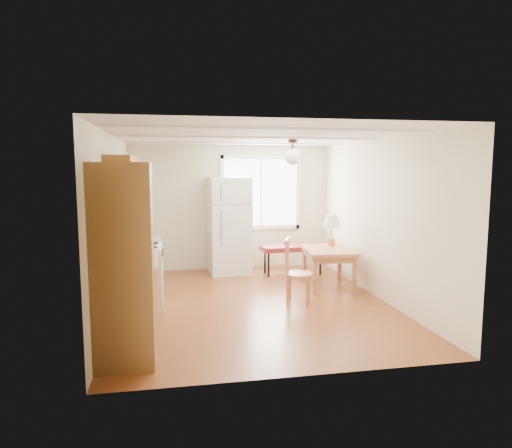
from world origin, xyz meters
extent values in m
cube|color=#5D2A13|center=(0.00, 0.00, 0.00)|extent=(4.60, 5.60, 0.12)
cube|color=white|center=(0.00, 0.00, 2.50)|extent=(4.60, 5.60, 0.12)
cube|color=beige|center=(0.00, 2.50, 1.25)|extent=(4.60, 0.10, 2.50)
cube|color=beige|center=(0.00, -2.50, 1.25)|extent=(4.60, 0.10, 2.50)
cube|color=beige|center=(-2.00, 0.00, 1.25)|extent=(0.10, 5.60, 2.50)
cube|color=beige|center=(2.00, 0.00, 1.25)|extent=(0.10, 5.60, 2.50)
cube|color=brown|center=(-1.70, -1.85, 1.05)|extent=(0.60, 0.60, 2.10)
cube|color=brown|center=(-1.70, -0.85, 0.43)|extent=(0.60, 1.10, 0.86)
cube|color=tan|center=(-1.69, -0.85, 0.88)|extent=(0.62, 1.14, 0.04)
cube|color=white|center=(-1.68, 0.20, 0.45)|extent=(0.65, 0.76, 0.90)
cube|color=brown|center=(-1.70, 0.95, 0.43)|extent=(0.60, 0.60, 0.86)
cube|color=brown|center=(-1.83, -0.15, 1.85)|extent=(0.33, 1.60, 0.70)
cube|color=white|center=(0.60, 2.48, 1.55)|extent=(1.50, 0.02, 1.35)
cylinder|color=black|center=(0.70, 0.40, 2.46)|extent=(0.14, 0.14, 0.06)
cylinder|color=black|center=(0.70, 0.40, 2.36)|extent=(0.03, 0.03, 0.16)
sphere|color=white|center=(0.70, 0.40, 2.22)|extent=(0.26, 0.26, 0.26)
cube|color=white|center=(-0.10, 2.12, 0.93)|extent=(0.81, 0.81, 1.86)
cube|color=gray|center=(-0.10, 1.74, 1.37)|extent=(0.77, 0.02, 0.02)
cube|color=gray|center=(-0.29, 1.72, 1.12)|extent=(0.03, 0.03, 1.12)
cube|color=maroon|center=(1.09, 1.76, 0.51)|extent=(1.24, 0.54, 0.09)
cylinder|color=black|center=(0.58, 1.59, 0.23)|extent=(0.04, 0.04, 0.47)
cylinder|color=black|center=(1.60, 1.59, 0.23)|extent=(0.04, 0.04, 0.47)
cylinder|color=black|center=(0.58, 1.93, 0.23)|extent=(0.04, 0.04, 0.47)
cylinder|color=black|center=(1.60, 1.93, 0.23)|extent=(0.04, 0.04, 0.47)
cube|color=#A3623E|center=(1.45, 0.73, 0.64)|extent=(0.90, 1.14, 0.06)
cube|color=#A3623E|center=(1.45, 0.73, 0.56)|extent=(0.79, 1.03, 0.10)
cylinder|color=#A3623E|center=(1.07, 0.30, 0.30)|extent=(0.07, 0.07, 0.61)
cylinder|color=#A3623E|center=(1.73, 0.23, 0.30)|extent=(0.07, 0.07, 0.61)
cylinder|color=#A3623E|center=(1.17, 1.22, 0.30)|extent=(0.07, 0.07, 0.61)
cylinder|color=#A3623E|center=(1.82, 1.15, 0.30)|extent=(0.07, 0.07, 0.61)
cylinder|color=#A3623E|center=(0.67, -0.11, 0.44)|extent=(0.43, 0.43, 0.05)
cylinder|color=#A3623E|center=(0.48, -0.20, 0.22)|extent=(0.04, 0.04, 0.44)
cylinder|color=#A3623E|center=(0.75, -0.31, 0.22)|extent=(0.04, 0.04, 0.44)
cylinder|color=#A3623E|center=(0.59, 0.08, 0.22)|extent=(0.04, 0.04, 0.44)
cylinder|color=#A3623E|center=(0.86, -0.03, 0.22)|extent=(0.04, 0.04, 0.44)
cylinder|color=#C08C3D|center=(1.60, 1.02, 0.73)|extent=(0.15, 0.15, 0.13)
cylinder|color=#C08C3D|center=(1.60, 1.02, 0.90)|extent=(0.03, 0.03, 0.21)
cone|color=white|center=(1.60, 1.02, 1.12)|extent=(0.32, 0.32, 0.21)
cube|color=black|center=(-1.72, -1.30, 0.94)|extent=(0.19, 0.23, 0.08)
cube|color=black|center=(-1.72, -1.39, 1.13)|extent=(0.19, 0.06, 0.29)
cylinder|color=black|center=(-1.72, -1.25, 1.04)|extent=(0.14, 0.14, 0.12)
cylinder|color=red|center=(-1.82, -0.59, 0.99)|extent=(0.13, 0.13, 0.18)
sphere|color=red|center=(-1.82, -0.59, 1.12)|extent=(0.07, 0.07, 0.07)
camera|label=1|loc=(-1.21, -6.63, 2.04)|focal=32.00mm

